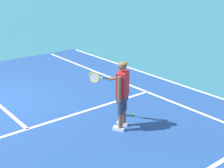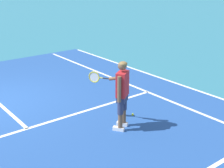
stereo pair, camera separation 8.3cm
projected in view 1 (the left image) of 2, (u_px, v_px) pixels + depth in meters
name	position (u px, v px, depth m)	size (l,w,h in m)	color
court_inner_surface	(7.00, 112.00, 8.71)	(10.98, 10.60, 0.00)	#234C93
line_service	(27.00, 129.00, 7.75)	(8.23, 0.10, 0.01)	white
line_singles_right	(121.00, 81.00, 11.14)	(0.10, 10.20, 0.01)	white
line_doubles_right	(148.00, 74.00, 11.94)	(0.10, 10.20, 0.01)	white
tennis_player	(121.00, 91.00, 7.50)	(0.56, 1.22, 1.71)	white
tennis_ball_near_feet	(132.00, 114.00, 8.49)	(0.07, 0.07, 0.07)	#CCE02D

